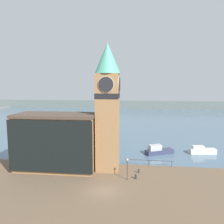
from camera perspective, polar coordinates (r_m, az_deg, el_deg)
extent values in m
plane|color=brown|center=(33.03, -2.21, -19.90)|extent=(160.00, 160.00, 0.00)
cube|color=slate|center=(101.14, 3.90, -1.45)|extent=(160.00, 120.00, 0.00)
cube|color=slate|center=(140.55, 4.67, 1.97)|extent=(180.00, 3.00, 5.00)
cube|color=#333338|center=(42.11, 9.59, -12.34)|extent=(8.96, 0.08, 0.08)
cylinder|color=#333338|center=(42.26, 3.76, -12.94)|extent=(0.07, 0.07, 1.05)
cylinder|color=#333338|center=(42.29, 9.57, -13.01)|extent=(0.07, 0.07, 1.05)
cylinder|color=#333338|center=(42.72, 15.32, -12.96)|extent=(0.07, 0.07, 1.05)
cube|color=#9E754C|center=(38.14, -1.14, -2.79)|extent=(3.81, 3.81, 16.89)
cube|color=black|center=(37.62, -1.16, 4.27)|extent=(3.93, 3.93, 0.90)
cylinder|color=tan|center=(35.63, -1.60, 7.21)|extent=(2.70, 0.12, 2.70)
cylinder|color=#232328|center=(35.55, -1.62, 7.21)|extent=(2.45, 0.12, 2.45)
cylinder|color=tan|center=(37.37, 1.84, 7.21)|extent=(0.12, 2.70, 2.70)
cylinder|color=#232328|center=(37.36, 1.97, 7.20)|extent=(0.12, 2.45, 2.45)
cone|color=#51A88E|center=(37.85, -1.19, 13.89)|extent=(4.38, 4.38, 5.15)
cube|color=#9E754C|center=(40.53, -14.27, -7.79)|extent=(13.86, 6.10, 9.47)
cube|color=#4C3D33|center=(39.57, -14.49, -0.79)|extent=(14.26, 6.50, 0.50)
cube|color=black|center=(37.62, -16.02, -8.71)|extent=(14.36, 0.30, 8.71)
cube|color=#333856|center=(49.64, 12.27, -10.09)|extent=(6.44, 4.34, 0.92)
cube|color=#B2B2B2|center=(48.79, 11.16, -9.08)|extent=(3.04, 2.35, 1.18)
cube|color=silver|center=(52.54, 22.58, -9.43)|extent=(5.81, 2.25, 1.08)
cube|color=silver|center=(51.91, 21.59, -8.56)|extent=(2.61, 1.38, 0.69)
cylinder|color=#2D2D33|center=(36.70, 6.24, -16.49)|extent=(0.31, 0.31, 0.67)
sphere|color=#2D2D33|center=(36.57, 6.25, -16.01)|extent=(0.33, 0.33, 0.33)
cylinder|color=#2D2D33|center=(39.03, 6.98, -15.07)|extent=(0.27, 0.27, 0.59)
sphere|color=#2D2D33|center=(38.92, 6.99, -14.67)|extent=(0.28, 0.28, 0.28)
cylinder|color=#2D2D33|center=(35.77, 4.01, -14.90)|extent=(0.10, 0.10, 3.21)
sphere|color=silver|center=(35.17, 4.04, -12.33)|extent=(0.32, 0.32, 0.32)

